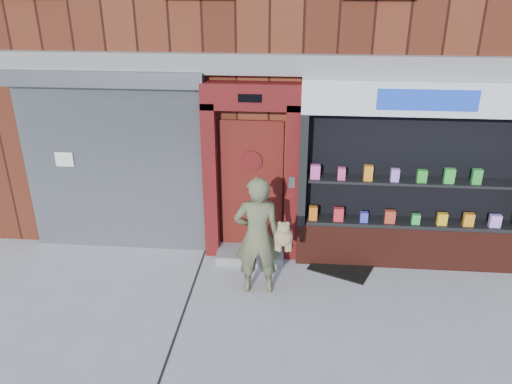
# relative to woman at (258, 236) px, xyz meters

# --- Properties ---
(ground) EXTENTS (80.00, 80.00, 0.00)m
(ground) POSITION_rel_woman_xyz_m (0.55, -0.82, -0.92)
(ground) COLOR #9E9E99
(ground) RESTS_ON ground
(shutter_bay) EXTENTS (3.10, 0.30, 3.04)m
(shutter_bay) POSITION_rel_woman_xyz_m (-2.45, 1.11, 0.80)
(shutter_bay) COLOR gray
(shutter_bay) RESTS_ON ground
(red_door_bay) EXTENTS (1.52, 0.58, 2.90)m
(red_door_bay) POSITION_rel_woman_xyz_m (-0.20, 1.04, 0.54)
(red_door_bay) COLOR #4E0D0D
(red_door_bay) RESTS_ON ground
(pharmacy_bay) EXTENTS (3.50, 0.41, 3.00)m
(pharmacy_bay) POSITION_rel_woman_xyz_m (2.30, 1.00, 0.45)
(pharmacy_bay) COLOR #501C13
(pharmacy_bay) RESTS_ON ground
(woman) EXTENTS (0.87, 0.54, 1.83)m
(woman) POSITION_rel_woman_xyz_m (0.00, 0.00, 0.00)
(woman) COLOR #626542
(woman) RESTS_ON ground
(doormat) EXTENTS (1.12, 0.97, 0.02)m
(doormat) POSITION_rel_woman_xyz_m (1.29, 0.73, -0.91)
(doormat) COLOR black
(doormat) RESTS_ON ground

